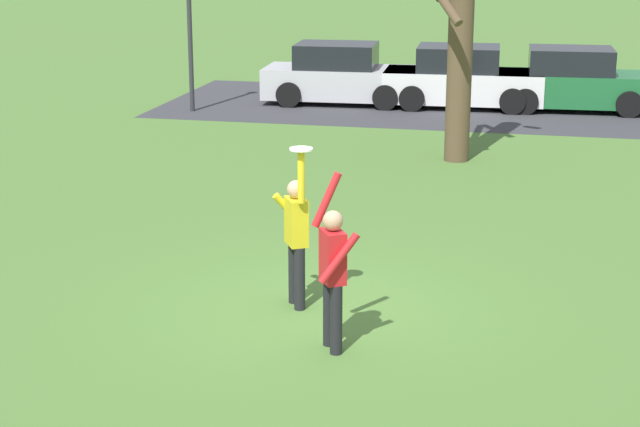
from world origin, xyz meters
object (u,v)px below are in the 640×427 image
object	(u,v)px
person_defender	(333,268)
frisbee_disc	(301,149)
bare_tree_tall	(460,13)
lamppost_by_lot	(189,9)
parked_car_silver	(340,76)
parked_car_green	(574,82)
parked_car_white	(462,79)
person_catcher	(296,232)

from	to	relation	value
person_defender	frisbee_disc	world-z (taller)	frisbee_disc
bare_tree_tall	lamppost_by_lot	distance (m)	8.34
parked_car_silver	parked_car_green	distance (m)	6.10
parked_car_silver	person_defender	bearing A→B (deg)	-81.74
parked_car_white	bare_tree_tall	size ratio (longest dim) A/B	0.67
person_defender	lamppost_by_lot	size ratio (longest dim) A/B	0.48
parked_car_green	bare_tree_tall	distance (m)	7.40
parked_car_white	lamppost_by_lot	bearing A→B (deg)	-165.03
person_catcher	parked_car_green	size ratio (longest dim) A/B	0.50
parked_car_green	bare_tree_tall	xyz separation A→B (m)	(-2.39, -6.63, 2.25)
parked_car_silver	bare_tree_tall	xyz separation A→B (m)	(3.70, -6.33, 2.25)
parked_car_white	parked_car_green	distance (m)	2.86
frisbee_disc	lamppost_by_lot	distance (m)	14.57
frisbee_disc	lamppost_by_lot	xyz separation A→B (m)	(-6.11, 13.21, 0.49)
parked_car_white	bare_tree_tall	distance (m)	6.83
person_defender	lamppost_by_lot	bearing A→B (deg)	-4.95
parked_car_silver	bare_tree_tall	distance (m)	7.67
person_defender	parked_car_green	world-z (taller)	person_defender
frisbee_disc	parked_car_silver	distance (m)	15.57
person_catcher	frisbee_disc	size ratio (longest dim) A/B	7.42
parked_car_white	lamppost_by_lot	world-z (taller)	lamppost_by_lot
person_catcher	parked_car_silver	size ratio (longest dim) A/B	0.50
frisbee_disc	lamppost_by_lot	bearing A→B (deg)	114.83
frisbee_disc	parked_car_white	size ratio (longest dim) A/B	0.07
parked_car_silver	bare_tree_tall	world-z (taller)	bare_tree_tall
person_defender	parked_car_silver	xyz separation A→B (m)	(-3.27, 16.35, -0.25)
parked_car_green	parked_car_white	bearing A→B (deg)	-179.06
parked_car_white	parked_car_silver	bearing A→B (deg)	178.86
person_defender	frisbee_disc	bearing A→B (deg)	-0.00
bare_tree_tall	lamppost_by_lot	world-z (taller)	bare_tree_tall
parked_car_silver	lamppost_by_lot	world-z (taller)	lamppost_by_lot
parked_car_green	lamppost_by_lot	distance (m)	10.02
parked_car_silver	parked_car_white	size ratio (longest dim) A/B	1.00
person_defender	lamppost_by_lot	distance (m)	15.87
frisbee_disc	bare_tree_tall	xyz separation A→B (m)	(1.05, 8.96, 0.89)
parked_car_white	lamppost_by_lot	xyz separation A→B (m)	(-6.69, -2.18, 1.86)
person_catcher	parked_car_silver	world-z (taller)	person_catcher
bare_tree_tall	lamppost_by_lot	bearing A→B (deg)	149.27
parked_car_silver	parked_car_white	distance (m)	3.23
person_defender	bare_tree_tall	size ratio (longest dim) A/B	0.33
frisbee_disc	parked_car_white	distance (m)	15.46
person_defender	frisbee_disc	size ratio (longest dim) A/B	7.29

